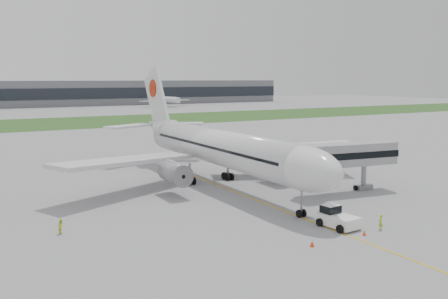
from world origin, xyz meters
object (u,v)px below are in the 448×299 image
airliner (216,146)px  pushback_tug (336,217)px  ground_crew_near (380,222)px  jet_bridge (344,156)px

airliner → pushback_tug: 24.94m
airliner → ground_crew_near: size_ratio=33.58×
pushback_tug → jet_bridge: 16.58m
pushback_tug → ground_crew_near: (3.25, -2.99, -0.19)m
jet_bridge → ground_crew_near: size_ratio=9.37×
jet_bridge → ground_crew_near: jet_bridge is taller
ground_crew_near → pushback_tug: bearing=-63.2°
jet_bridge → pushback_tug: bearing=-127.4°
jet_bridge → airliner: bearing=140.7°
airliner → pushback_tug: (0.94, -24.48, -4.66)m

